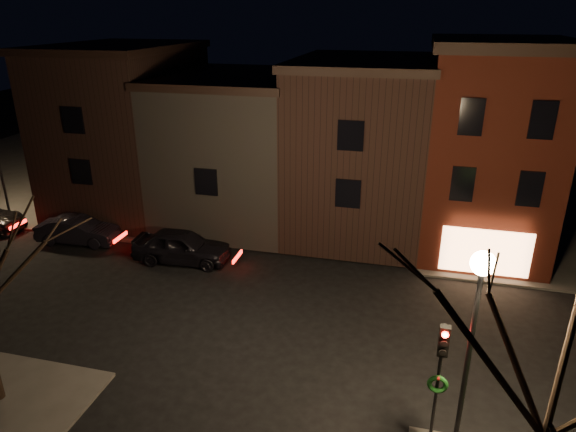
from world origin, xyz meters
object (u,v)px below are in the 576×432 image
(street_lamp_near, at_px, (477,304))
(parked_car_a, at_px, (182,246))
(bare_tree_right, at_px, (568,338))
(parked_car_b, at_px, (78,230))
(traffic_signal, at_px, (440,367))

(street_lamp_near, distance_m, parked_car_a, 16.56)
(bare_tree_right, xyz_separation_m, parked_car_b, (-20.44, 12.86, -5.42))
(street_lamp_near, bearing_deg, parked_car_a, 142.64)
(traffic_signal, height_order, bare_tree_right, bare_tree_right)
(street_lamp_near, distance_m, traffic_signal, 2.49)
(street_lamp_near, relative_size, traffic_signal, 1.60)
(street_lamp_near, xyz_separation_m, traffic_signal, (-0.60, 0.49, -2.37))
(traffic_signal, relative_size, bare_tree_right, 0.48)
(parked_car_a, bearing_deg, bare_tree_right, -134.72)
(street_lamp_near, relative_size, parked_car_b, 1.47)
(bare_tree_right, bearing_deg, street_lamp_near, 117.47)
(parked_car_a, xyz_separation_m, parked_car_b, (-6.44, 0.67, -0.11))
(traffic_signal, xyz_separation_m, parked_car_b, (-18.54, 9.87, -2.08))
(street_lamp_near, distance_m, bare_tree_right, 2.98)
(parked_car_a, height_order, parked_car_b, parked_car_a)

